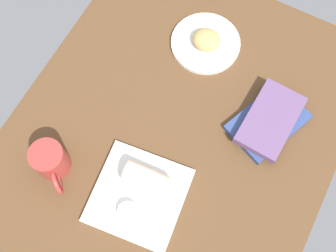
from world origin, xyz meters
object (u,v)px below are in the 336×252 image
object	(u,v)px
square_plate	(139,196)
coffee_mug	(51,161)
book_stack	(269,121)
scone_pastry	(206,40)
sauce_cup	(127,211)
round_plate	(205,43)
breakfast_wrap	(147,179)

from	to	relation	value
square_plate	coffee_mug	distance (cm)	25.51
book_stack	coffee_mug	xyz separation A→B (cm)	(-39.50, 47.49, 2.96)
coffee_mug	scone_pastry	bearing A→B (deg)	-20.30
sauce_cup	coffee_mug	distance (cm)	24.49
scone_pastry	square_plate	xyz separation A→B (cm)	(-50.72, -4.75, -2.90)
round_plate	scone_pastry	world-z (taller)	scone_pastry
book_stack	coffee_mug	world-z (taller)	coffee_mug
round_plate	sauce_cup	bearing A→B (deg)	-175.43
round_plate	coffee_mug	distance (cm)	58.51
breakfast_wrap	coffee_mug	size ratio (longest dim) A/B	0.92
breakfast_wrap	book_stack	bearing A→B (deg)	140.84
sauce_cup	coffee_mug	xyz separation A→B (cm)	(1.80, 24.32, 2.28)
square_plate	book_stack	size ratio (longest dim) A/B	0.94
breakfast_wrap	square_plate	bearing A→B (deg)	-9.62
round_plate	breakfast_wrap	bearing A→B (deg)	-173.35
round_plate	breakfast_wrap	xyz separation A→B (cm)	(-46.95, -5.48, 4.03)
square_plate	breakfast_wrap	distance (cm)	5.85
square_plate	book_stack	world-z (taller)	book_stack
breakfast_wrap	book_stack	world-z (taller)	breakfast_wrap
breakfast_wrap	scone_pastry	bearing A→B (deg)	-177.68
round_plate	coffee_mug	bearing A→B (deg)	160.16
sauce_cup	breakfast_wrap	distance (cm)	9.90
sauce_cup	square_plate	bearing A→B (deg)	-5.57
round_plate	coffee_mug	size ratio (longest dim) A/B	1.71
square_plate	sauce_cup	size ratio (longest dim) A/B	4.45
scone_pastry	coffee_mug	distance (cm)	57.94
book_stack	coffee_mug	bearing A→B (deg)	129.76
square_plate	breakfast_wrap	world-z (taller)	breakfast_wrap
breakfast_wrap	coffee_mug	distance (cm)	26.48
breakfast_wrap	book_stack	distance (cm)	38.70
sauce_cup	breakfast_wrap	world-z (taller)	breakfast_wrap
coffee_mug	breakfast_wrap	bearing A→B (deg)	-72.62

